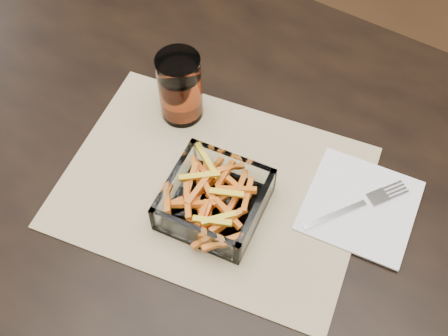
% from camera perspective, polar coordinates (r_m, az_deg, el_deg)
% --- Properties ---
extents(dining_table, '(1.60, 0.90, 0.75)m').
position_cam_1_polar(dining_table, '(0.93, 1.28, -5.04)').
color(dining_table, black).
rests_on(dining_table, ground).
extents(placemat, '(0.50, 0.40, 0.00)m').
position_cam_1_polar(placemat, '(0.86, -1.11, -1.88)').
color(placemat, tan).
rests_on(placemat, dining_table).
extents(glass_bowl, '(0.15, 0.15, 0.05)m').
position_cam_1_polar(glass_bowl, '(0.82, -0.97, -3.39)').
color(glass_bowl, white).
rests_on(glass_bowl, placemat).
extents(tumbler, '(0.07, 0.07, 0.12)m').
position_cam_1_polar(tumbler, '(0.90, -4.47, 7.97)').
color(tumbler, white).
rests_on(tumbler, placemat).
extents(napkin, '(0.18, 0.18, 0.00)m').
position_cam_1_polar(napkin, '(0.86, 13.68, -3.71)').
color(napkin, white).
rests_on(napkin, placemat).
extents(fork, '(0.11, 0.15, 0.00)m').
position_cam_1_polar(fork, '(0.86, 13.59, -3.65)').
color(fork, silver).
rests_on(fork, napkin).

